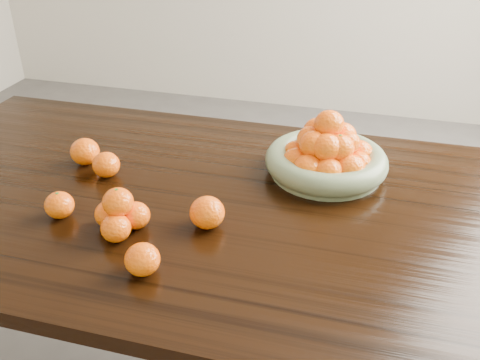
% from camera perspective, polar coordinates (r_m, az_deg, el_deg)
% --- Properties ---
extents(dining_table, '(2.00, 1.00, 0.75)m').
position_cam_1_polar(dining_table, '(1.42, -0.88, -5.36)').
color(dining_table, black).
rests_on(dining_table, ground).
extents(fruit_bowl, '(0.34, 0.34, 0.19)m').
position_cam_1_polar(fruit_bowl, '(1.49, 9.28, 2.62)').
color(fruit_bowl, '#6F7D5B').
rests_on(fruit_bowl, dining_table).
extents(orange_pyramid, '(0.13, 0.13, 0.11)m').
position_cam_1_polar(orange_pyramid, '(1.27, -12.71, -3.62)').
color(orange_pyramid, '#FF6907').
rests_on(orange_pyramid, dining_table).
extents(loose_orange_0, '(0.07, 0.07, 0.07)m').
position_cam_1_polar(loose_orange_0, '(1.37, -18.70, -2.54)').
color(loose_orange_0, '#FF6907').
rests_on(loose_orange_0, dining_table).
extents(loose_orange_1, '(0.08, 0.08, 0.07)m').
position_cam_1_polar(loose_orange_1, '(1.14, -10.37, -8.33)').
color(loose_orange_1, '#FF6907').
rests_on(loose_orange_1, dining_table).
extents(loose_orange_2, '(0.08, 0.08, 0.08)m').
position_cam_1_polar(loose_orange_2, '(1.26, -3.52, -3.48)').
color(loose_orange_2, '#FF6907').
rests_on(loose_orange_2, dining_table).
extents(loose_orange_3, '(0.08, 0.08, 0.08)m').
position_cam_1_polar(loose_orange_3, '(1.60, -16.21, 2.93)').
color(loose_orange_3, '#FF6907').
rests_on(loose_orange_3, dining_table).
extents(loose_orange_4, '(0.08, 0.08, 0.07)m').
position_cam_1_polar(loose_orange_4, '(1.52, -14.09, 1.60)').
color(loose_orange_4, '#FF6907').
rests_on(loose_orange_4, dining_table).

